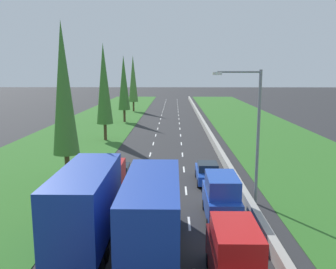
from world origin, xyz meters
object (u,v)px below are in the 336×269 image
Objects in this scene: blue_van_right_lane at (221,197)px; blue_sedan_right_lane at (207,172)px; poplar_tree_third at (104,84)px; silver_sedan_left_lane at (119,175)px; poplar_tree_fifth at (133,79)px; blue_box_truck_left_lane at (90,202)px; red_van_right_lane at (234,257)px; street_light_mast at (253,128)px; poplar_tree_second at (64,89)px; poplar_tree_fourth at (124,83)px; blue_box_truck_centre_lane at (153,214)px.

blue_van_right_lane is 7.53m from blue_sedan_right_lane.
blue_sedan_right_lane is at bearing -57.06° from poplar_tree_third.
silver_sedan_left_lane is 54.17m from poplar_tree_fifth.
blue_box_truck_left_lane is 12.78m from blue_sedan_right_lane.
silver_sedan_left_lane is at bearing 116.23° from red_van_right_lane.
street_light_mast is (2.49, -4.77, 4.42)m from blue_sedan_right_lane.
poplar_tree_fourth is (-0.01, 34.87, -0.59)m from poplar_tree_second.
poplar_tree_fourth is (-11.57, 35.41, 6.09)m from blue_sedan_right_lane.
silver_sedan_left_lane is 0.48× the size of blue_box_truck_centre_lane.
silver_sedan_left_lane is at bearing -84.85° from poplar_tree_fifth.
blue_sedan_right_lane is 0.36× the size of poplar_tree_third.
poplar_tree_third is at bearing 121.87° from street_light_mast.
blue_sedan_right_lane is at bearing -77.33° from poplar_tree_fifth.
red_van_right_lane is 0.39× the size of poplar_tree_fifth.
poplar_tree_second is at bearing 122.03° from blue_box_truck_centre_lane.
street_light_mast is at bearing -58.13° from poplar_tree_third.
blue_box_truck_left_lane is at bearing -156.91° from blue_van_right_lane.
red_van_right_lane is 0.52× the size of blue_box_truck_left_lane.
poplar_tree_second is (-4.51, 11.11, 5.31)m from blue_box_truck_left_lane.
poplar_tree_third is 1.00× the size of poplar_tree_fifth.
poplar_tree_second is 1.03× the size of poplar_tree_third.
street_light_mast is (2.72, 9.81, 3.83)m from red_van_right_lane.
poplar_tree_third is at bearing 99.25° from blue_box_truck_left_lane.
poplar_tree_third is (-11.48, 32.65, 5.89)m from red_van_right_lane.
blue_sedan_right_lane is at bearing 5.92° from silver_sedan_left_lane.
poplar_tree_third is (-8.01, 30.08, 5.11)m from blue_box_truck_centre_lane.
blue_box_truck_centre_lane is at bearing -23.35° from blue_box_truck_left_lane.
poplar_tree_second is at bearing -89.49° from poplar_tree_third.
poplar_tree_fourth is at bearing 95.62° from blue_box_truck_left_lane.
street_light_mast is (14.04, -5.31, -2.26)m from poplar_tree_second.
blue_box_truck_left_lane reaches higher than blue_sedan_right_lane.
street_light_mast is at bearing 74.51° from red_van_right_lane.
blue_sedan_right_lane is at bearing 72.87° from blue_box_truck_centre_lane.
poplar_tree_fifth is (-11.88, 52.84, 6.46)m from blue_sedan_right_lane.
poplar_tree_third reaches higher than red_van_right_lane.
poplar_tree_second is (-11.33, 15.12, 6.09)m from red_van_right_lane.
poplar_tree_fourth reaches higher than blue_van_right_lane.
poplar_tree_third reaches higher than blue_van_right_lane.
poplar_tree_third reaches higher than street_light_mast.
blue_van_right_lane is (0.37, 7.07, 0.00)m from red_van_right_lane.
poplar_tree_second is (-7.85, 12.55, 5.31)m from blue_box_truck_centre_lane.
poplar_tree_fourth is (-11.71, 42.92, 5.50)m from blue_van_right_lane.
blue_box_truck_centre_lane is at bearing -82.82° from poplar_tree_fifth.
poplar_tree_third reaches higher than silver_sedan_left_lane.
poplar_tree_second reaches higher than blue_box_truck_left_lane.
poplar_tree_fourth is (0.14, 17.34, -0.39)m from poplar_tree_third.
poplar_tree_fifth is at bearing 99.80° from red_van_right_lane.
blue_van_right_lane is 61.81m from poplar_tree_fifth.
poplar_tree_second is 52.30m from poplar_tree_fifth.
poplar_tree_fifth is (-8.17, 64.85, 5.09)m from blue_box_truck_centre_lane.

